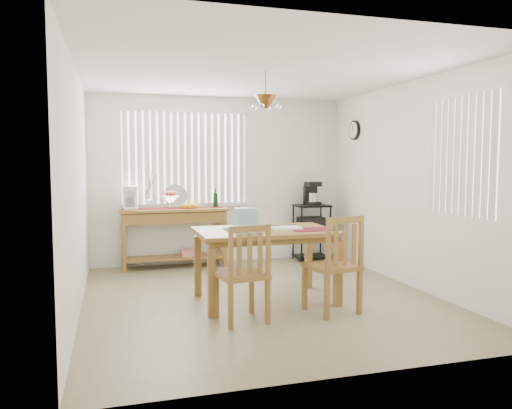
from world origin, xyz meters
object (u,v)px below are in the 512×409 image
object	(u,v)px
chair_left	(243,274)
chair_right	(335,265)
wire_cart	(312,227)
sideboard	(175,223)
cart_items	(312,194)
dining_table	(265,238)

from	to	relation	value
chair_left	chair_right	bearing A→B (deg)	1.49
wire_cart	chair_left	size ratio (longest dim) A/B	0.92
sideboard	wire_cart	distance (m)	2.20
cart_items	chair_left	size ratio (longest dim) A/B	0.38
dining_table	chair_right	world-z (taller)	chair_right
sideboard	wire_cart	size ratio (longest dim) A/B	1.76
wire_cart	chair_left	distance (m)	3.34
cart_items	chair_left	world-z (taller)	cart_items
chair_left	wire_cart	bearing A→B (deg)	56.01
sideboard	cart_items	world-z (taller)	cart_items
sideboard	cart_items	xyz separation A→B (m)	(2.19, -0.04, 0.40)
wire_cart	chair_right	distance (m)	2.88
sideboard	chair_left	world-z (taller)	chair_left
wire_cart	cart_items	bearing A→B (deg)	90.00
dining_table	chair_left	size ratio (longest dim) A/B	1.57
wire_cart	chair_left	xyz separation A→B (m)	(-1.87, -2.77, -0.06)
wire_cart	sideboard	bearing A→B (deg)	178.69
dining_table	chair_right	distance (m)	0.88
cart_items	dining_table	xyz separation A→B (m)	(-1.43, -2.11, -0.34)
dining_table	chair_left	bearing A→B (deg)	-123.00
dining_table	sideboard	bearing A→B (deg)	109.42
cart_items	chair_left	distance (m)	3.40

